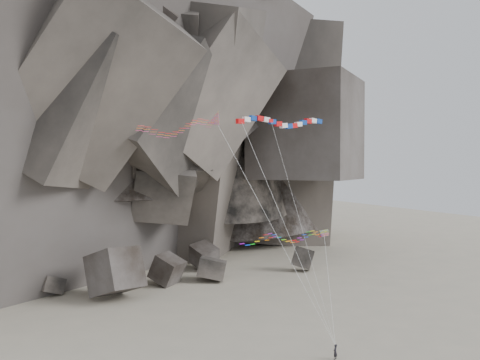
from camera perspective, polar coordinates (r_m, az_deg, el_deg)
ground at (r=62.91m, az=3.69°, el=-17.92°), size 260.00×260.00×0.00m
headland at (r=122.97m, az=-17.42°, el=12.21°), size 110.00×70.00×84.00m
boulder_field at (r=87.82m, az=-12.67°, el=-10.17°), size 60.68×16.76×8.49m
kite_flyer at (r=61.59m, az=10.12°, el=-17.49°), size 0.79×0.67×1.92m
delta_kite at (r=53.75m, az=-6.96°, el=5.58°), size 20.24×8.14×25.34m
banner_kite at (r=60.34m, az=4.54°, el=6.10°), size 12.29×6.66×24.87m
parafoil_kite at (r=62.92m, az=4.42°, el=-6.14°), size 13.17×7.85×11.47m
pennant_kite at (r=57.93m, az=4.85°, el=0.97°), size 5.25×5.14×24.47m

